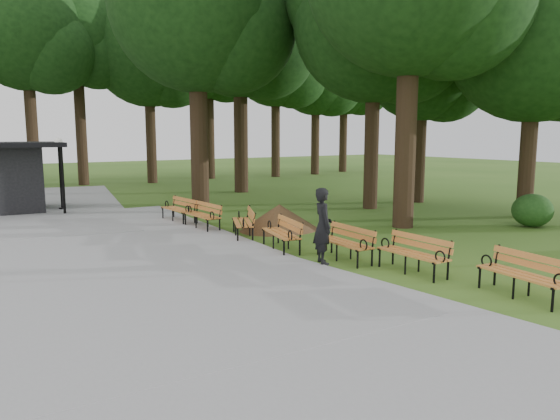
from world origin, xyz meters
TOP-DOWN VIEW (x-y plane):
  - ground at (0.00, 0.00)m, footprint 100.00×100.00m
  - path at (-4.00, 3.00)m, footprint 12.00×38.00m
  - person at (0.07, -0.99)m, footprint 0.65×0.79m
  - lamp_post at (-3.51, 12.11)m, footprint 0.32×0.32m
  - dirt_mound at (1.65, 3.40)m, footprint 2.29×2.29m
  - bench_0 at (1.66, -5.23)m, footprint 0.83×1.96m
  - bench_1 at (1.24, -2.81)m, footprint 0.65×1.90m
  - bench_2 at (0.72, -1.02)m, footprint 0.72×1.93m
  - bench_3 at (0.06, 0.85)m, footprint 1.04×1.99m
  - bench_4 at (0.06, 3.03)m, footprint 1.35×2.00m
  - bench_5 at (-0.41, 4.99)m, footprint 0.72×1.93m
  - bench_6 at (-0.55, 6.73)m, footprint 0.79×1.95m
  - lawn_tree_1 at (7.62, 5.50)m, footprint 6.70×6.70m
  - lawn_tree_2 at (2.10, 10.67)m, footprint 7.46×7.46m
  - lawn_tree_3 at (10.97, 0.58)m, footprint 6.44×6.44m
  - lawn_tree_4 at (6.07, 14.08)m, footprint 6.96×6.96m
  - lawn_tree_5 at (10.92, 5.85)m, footprint 5.38×5.38m
  - tree_backdrop at (6.01, 22.92)m, footprint 36.79×9.68m
  - shrub_0 at (9.19, -0.83)m, footprint 1.33×1.33m

SIDE VIEW (x-z plane):
  - ground at x=0.00m, z-range 0.00..0.00m
  - shrub_0 at x=9.19m, z-range -0.57..0.57m
  - path at x=-4.00m, z-range 0.00..0.06m
  - dirt_mound at x=1.65m, z-range 0.00..0.85m
  - bench_0 at x=1.66m, z-range 0.00..0.88m
  - bench_1 at x=1.24m, z-range 0.00..0.88m
  - bench_2 at x=0.72m, z-range 0.00..0.88m
  - bench_3 at x=0.06m, z-range 0.00..0.88m
  - bench_4 at x=0.06m, z-range 0.00..0.88m
  - bench_5 at x=-0.41m, z-range 0.00..0.88m
  - bench_6 at x=-0.55m, z-range 0.00..0.88m
  - person at x=0.07m, z-range 0.00..1.87m
  - lamp_post at x=-3.51m, z-range 0.67..3.67m
  - lawn_tree_5 at x=10.92m, z-range 1.82..10.92m
  - lawn_tree_3 at x=10.97m, z-range 1.75..11.74m
  - lawn_tree_1 at x=7.62m, z-range 2.16..13.25m
  - tree_backdrop at x=6.01m, z-range 0.00..16.59m
  - lawn_tree_4 at x=6.07m, z-range 2.46..14.46m
  - lawn_tree_2 at x=2.10m, z-range 2.40..14.77m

